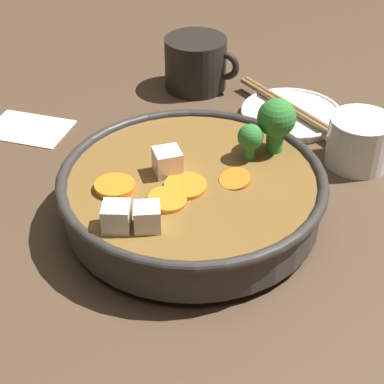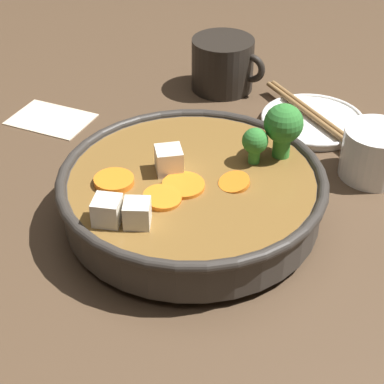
% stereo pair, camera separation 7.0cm
% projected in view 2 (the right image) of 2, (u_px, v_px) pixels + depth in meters
% --- Properties ---
extents(ground_plane, '(3.00, 3.00, 0.00)m').
position_uv_depth(ground_plane, '(192.00, 219.00, 0.72)').
color(ground_plane, '#4C3826').
extents(stirfry_bowl, '(0.29, 0.29, 0.12)m').
position_uv_depth(stirfry_bowl, '(193.00, 190.00, 0.70)').
color(stirfry_bowl, '#38332D').
rests_on(stirfry_bowl, ground_plane).
extents(side_saucer, '(0.14, 0.14, 0.01)m').
position_uv_depth(side_saucer, '(313.00, 121.00, 0.88)').
color(side_saucer, white).
rests_on(side_saucer, ground_plane).
extents(tea_cup, '(0.08, 0.08, 0.06)m').
position_uv_depth(tea_cup, '(375.00, 153.00, 0.77)').
color(tea_cup, white).
rests_on(tea_cup, ground_plane).
extents(dark_mug, '(0.11, 0.09, 0.08)m').
position_uv_depth(dark_mug, '(223.00, 64.00, 0.96)').
color(dark_mug, black).
rests_on(dark_mug, ground_plane).
extents(napkin, '(0.12, 0.09, 0.00)m').
position_uv_depth(napkin, '(51.00, 119.00, 0.90)').
color(napkin, beige).
rests_on(napkin, ground_plane).
extents(chopsticks_pair, '(0.19, 0.13, 0.01)m').
position_uv_depth(chopsticks_pair, '(313.00, 115.00, 0.88)').
color(chopsticks_pair, olive).
rests_on(chopsticks_pair, side_saucer).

